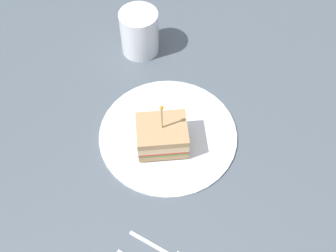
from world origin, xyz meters
TOP-DOWN VIEW (x-y plane):
  - ground_plane at (0.00, 0.00)cm, footprint 118.20×118.20cm
  - plate at (0.00, 0.00)cm, footprint 24.77×24.77cm
  - sandwich_half_center at (-2.52, 0.32)cm, footprint 10.20×10.83cm
  - drink_glass at (17.31, 13.90)cm, footprint 7.68×7.68cm

SIDE VIEW (x-z plane):
  - ground_plane at x=0.00cm, z-range -2.00..0.00cm
  - plate at x=0.00cm, z-range 0.00..0.84cm
  - sandwich_half_center at x=-2.52cm, z-range -2.02..8.75cm
  - drink_glass at x=17.31cm, z-range -0.29..8.99cm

